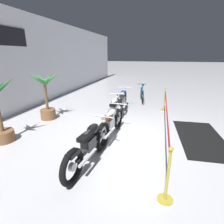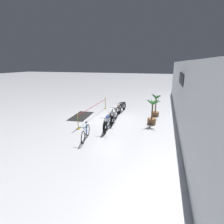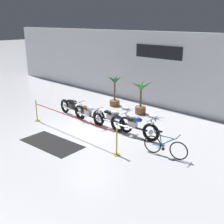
# 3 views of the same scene
# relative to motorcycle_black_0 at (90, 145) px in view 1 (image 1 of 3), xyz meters

# --- Properties ---
(ground_plane) EXTENTS (120.00, 120.00, 0.00)m
(ground_plane) POSITION_rel_motorcycle_black_0_xyz_m (2.03, -0.58, -0.47)
(ground_plane) COLOR silver
(motorcycle_black_0) EXTENTS (2.21, 0.62, 0.95)m
(motorcycle_black_0) POSITION_rel_motorcycle_black_0_xyz_m (0.00, 0.00, 0.00)
(motorcycle_black_0) COLOR black
(motorcycle_black_0) RESTS_ON ground
(motorcycle_silver_1) EXTENTS (2.24, 0.62, 0.92)m
(motorcycle_silver_1) POSITION_rel_motorcycle_black_0_xyz_m (1.34, -0.09, -0.01)
(motorcycle_silver_1) COLOR black
(motorcycle_silver_1) RESTS_ON ground
(motorcycle_silver_2) EXTENTS (2.31, 0.62, 0.94)m
(motorcycle_silver_2) POSITION_rel_motorcycle_black_0_xyz_m (2.70, 0.14, 0.01)
(motorcycle_silver_2) COLOR black
(motorcycle_silver_2) RESTS_ON ground
(motorcycle_blue_3) EXTENTS (2.47, 0.63, 0.97)m
(motorcycle_blue_3) POSITION_rel_motorcycle_black_0_xyz_m (4.03, 0.10, 0.01)
(motorcycle_blue_3) COLOR black
(motorcycle_blue_3) RESTS_ON ground
(bicycle) EXTENTS (1.69, 0.49, 0.95)m
(bicycle) POSITION_rel_motorcycle_black_0_xyz_m (6.04, -0.54, -0.10)
(bicycle) COLOR black
(bicycle) RESTS_ON ground
(potted_palm_left_of_row) EXTENTS (0.88, 0.91, 1.89)m
(potted_palm_left_of_row) POSITION_rel_motorcycle_black_0_xyz_m (0.33, 2.86, 0.29)
(potted_palm_left_of_row) COLOR brown
(potted_palm_left_of_row) RESTS_ON ground
(potted_palm_right_of_row) EXTENTS (1.04, 1.06, 1.83)m
(potted_palm_right_of_row) POSITION_rel_motorcycle_black_0_xyz_m (2.32, 2.74, 0.34)
(potted_palm_right_of_row) COLOR brown
(potted_palm_right_of_row) RESTS_ON ground
(stanchion_far_left) EXTENTS (5.42, 0.28, 1.05)m
(stanchion_far_left) POSITION_rel_motorcycle_black_0_xyz_m (0.87, -1.68, 0.19)
(stanchion_far_left) COLOR gold
(stanchion_far_left) RESTS_ON ground
(stanchion_mid_left) EXTENTS (0.28, 0.28, 1.05)m
(stanchion_mid_left) POSITION_rel_motorcycle_black_0_xyz_m (4.69, -1.68, -0.11)
(stanchion_mid_left) COLOR gold
(stanchion_mid_left) RESTS_ON ground
(floor_banner) EXTENTS (2.77, 1.48, 0.01)m
(floor_banner) POSITION_rel_motorcycle_black_0_xyz_m (2.10, -2.77, -0.47)
(floor_banner) COLOR black
(floor_banner) RESTS_ON ground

